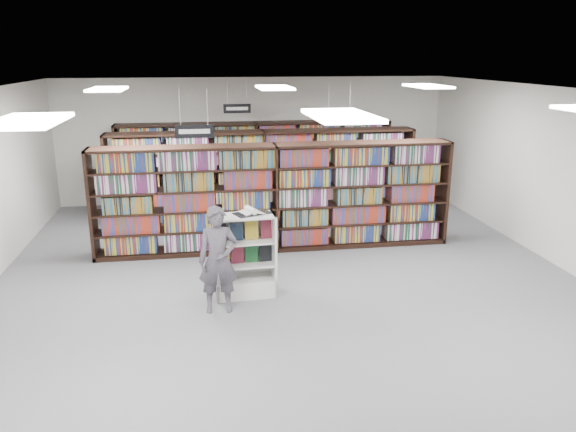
{
  "coord_description": "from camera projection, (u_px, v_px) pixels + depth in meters",
  "views": [
    {
      "loc": [
        -1.43,
        -8.58,
        3.76
      ],
      "look_at": [
        0.02,
        0.5,
        1.1
      ],
      "focal_mm": 35.0,
      "sensor_mm": 36.0,
      "label": 1
    }
  ],
  "objects": [
    {
      "name": "aisle_sign_center",
      "position": [
        237.0,
        108.0,
        13.37
      ],
      "size": [
        0.65,
        0.02,
        0.8
      ],
      "color": "#B2B2B7",
      "rests_on": "ceiling"
    },
    {
      "name": "bookshelf_row_near",
      "position": [
        275.0,
        198.0,
        11.01
      ],
      "size": [
        7.0,
        0.6,
        2.1
      ],
      "color": "black",
      "rests_on": "floor"
    },
    {
      "name": "aisle_sign_right",
      "position": [
        339.0,
        115.0,
        11.77
      ],
      "size": [
        0.65,
        0.02,
        0.8
      ],
      "color": "#B2B2B7",
      "rests_on": "ceiling"
    },
    {
      "name": "endcap_display",
      "position": [
        245.0,
        267.0,
        9.02
      ],
      "size": [
        0.99,
        0.54,
        1.35
      ],
      "rotation": [
        0.0,
        0.0,
        0.06
      ],
      "color": "silver",
      "rests_on": "floor"
    },
    {
      "name": "shopper",
      "position": [
        218.0,
        260.0,
        8.33
      ],
      "size": [
        0.61,
        0.41,
        1.63
      ],
      "primitive_type": "imported",
      "rotation": [
        0.0,
        0.0,
        -0.03
      ],
      "color": "#514C57",
      "rests_on": "floor"
    },
    {
      "name": "troffer_front_left",
      "position": [
        28.0,
        121.0,
        5.23
      ],
      "size": [
        0.6,
        1.2,
        0.04
      ],
      "primitive_type": "cube",
      "color": "white",
      "rests_on": "ceiling"
    },
    {
      "name": "bookshelf_row_far",
      "position": [
        256.0,
        163.0,
        14.52
      ],
      "size": [
        7.0,
        0.6,
        2.1
      ],
      "color": "black",
      "rests_on": "floor"
    },
    {
      "name": "troffer_front_center",
      "position": [
        341.0,
        116.0,
        5.68
      ],
      "size": [
        0.6,
        1.2,
        0.04
      ],
      "primitive_type": "cube",
      "color": "white",
      "rests_on": "ceiling"
    },
    {
      "name": "bookshelf_row_mid",
      "position": [
        264.0,
        176.0,
        12.91
      ],
      "size": [
        7.0,
        0.6,
        2.1
      ],
      "color": "black",
      "rests_on": "floor"
    },
    {
      "name": "ceiling",
      "position": [
        292.0,
        92.0,
        8.51
      ],
      "size": [
        10.0,
        12.0,
        0.1
      ],
      "primitive_type": "cube",
      "color": "white",
      "rests_on": "wall_back"
    },
    {
      "name": "floor",
      "position": [
        292.0,
        287.0,
        9.4
      ],
      "size": [
        12.0,
        12.0,
        0.0
      ],
      "primitive_type": "plane",
      "color": "#5A5A5F",
      "rests_on": "ground"
    },
    {
      "name": "wall_back",
      "position": [
        254.0,
        140.0,
        14.65
      ],
      "size": [
        10.0,
        0.1,
        3.2
      ],
      "primitive_type": "cube",
      "color": "silver",
      "rests_on": "ground"
    },
    {
      "name": "troffer_back_center",
      "position": [
        275.0,
        88.0,
        10.42
      ],
      "size": [
        0.6,
        1.2,
        0.04
      ],
      "primitive_type": "cube",
      "color": "white",
      "rests_on": "ceiling"
    },
    {
      "name": "wall_right",
      "position": [
        576.0,
        184.0,
        9.71
      ],
      "size": [
        0.1,
        12.0,
        3.2
      ],
      "primitive_type": "cube",
      "color": "silver",
      "rests_on": "ground"
    },
    {
      "name": "aisle_sign_left",
      "position": [
        194.0,
        130.0,
        9.42
      ],
      "size": [
        0.65,
        0.02,
        0.8
      ],
      "color": "#B2B2B7",
      "rests_on": "ceiling"
    },
    {
      "name": "troffer_back_left",
      "position": [
        108.0,
        89.0,
        9.97
      ],
      "size": [
        0.6,
        1.2,
        0.04
      ],
      "primitive_type": "cube",
      "color": "white",
      "rests_on": "ceiling"
    },
    {
      "name": "open_book",
      "position": [
        252.0,
        212.0,
        8.8
      ],
      "size": [
        0.64,
        0.51,
        0.13
      ],
      "rotation": [
        0.0,
        0.0,
        0.39
      ],
      "color": "black",
      "rests_on": "endcap_display"
    },
    {
      "name": "troffer_back_right",
      "position": [
        428.0,
        86.0,
        10.88
      ],
      "size": [
        0.6,
        1.2,
        0.04
      ],
      "primitive_type": "cube",
      "color": "white",
      "rests_on": "ceiling"
    }
  ]
}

